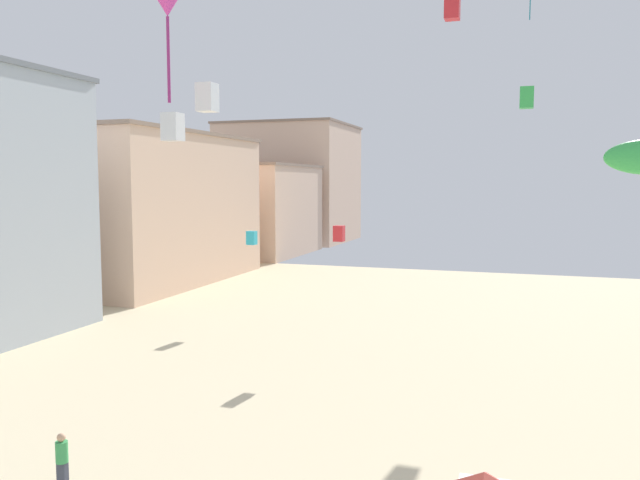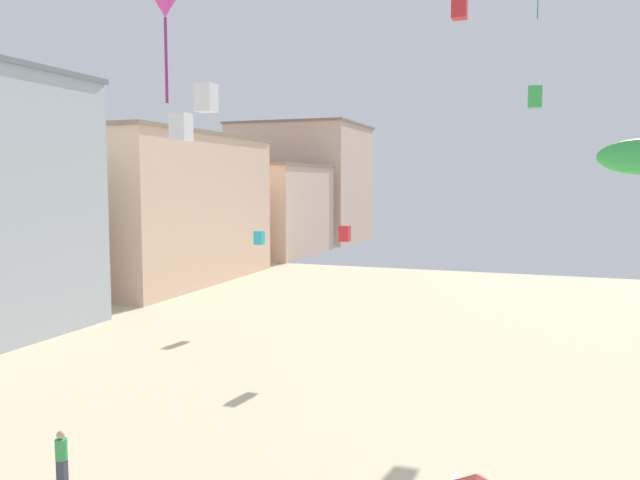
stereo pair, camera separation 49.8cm
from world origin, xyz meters
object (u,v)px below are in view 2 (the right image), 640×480
(kite_flyer, at_px, (62,455))
(kite_red_box_2, at_px, (345,234))
(kite_white_box, at_px, (181,127))
(kite_cyan_box, at_px, (259,238))
(kite_green_box, at_px, (535,97))
(kite_white_box_2, at_px, (206,98))
(kite_red_box, at_px, (459,7))

(kite_flyer, xyz_separation_m, kite_red_box_2, (2.88, 17.40, 5.04))
(kite_white_box, bearing_deg, kite_cyan_box, 14.15)
(kite_green_box, relative_size, kite_white_box, 0.68)
(kite_white_box_2, relative_size, kite_red_box_2, 1.01)
(kite_white_box_2, distance_m, kite_red_box_2, 15.34)
(kite_green_box, distance_m, kite_white_box_2, 22.83)
(kite_flyer, distance_m, kite_white_box, 25.67)
(kite_green_box, height_order, kite_white_box_2, kite_green_box)
(kite_white_box_2, bearing_deg, kite_red_box, 75.76)
(kite_green_box, xyz_separation_m, kite_red_box, (-3.99, -2.00, 4.73))
(kite_green_box, xyz_separation_m, kite_cyan_box, (-16.31, -1.46, -8.24))
(kite_red_box, height_order, kite_cyan_box, kite_red_box)
(kite_cyan_box, xyz_separation_m, kite_red_box_2, (7.26, -5.03, 0.85))
(kite_red_box, relative_size, kite_red_box_2, 1.54)
(kite_flyer, height_order, kite_green_box, kite_green_box)
(kite_flyer, relative_size, kite_red_box_2, 2.01)
(kite_green_box, relative_size, kite_white_box_2, 1.43)
(kite_flyer, distance_m, kite_red_box_2, 18.34)
(kite_cyan_box, relative_size, kite_red_box_2, 1.05)
(kite_green_box, relative_size, kite_red_box_2, 1.45)
(kite_green_box, height_order, kite_red_box, kite_red_box)
(kite_white_box, xyz_separation_m, kite_white_box_2, (12.31, -18.28, -0.99))
(kite_flyer, height_order, kite_white_box_2, kite_white_box_2)
(kite_flyer, distance_m, kite_cyan_box, 23.23)
(kite_red_box, relative_size, kite_white_box, 0.72)
(kite_red_box, bearing_deg, kite_white_box, -177.75)
(kite_cyan_box, bearing_deg, kite_white_box_2, -68.92)
(kite_cyan_box, bearing_deg, kite_red_box, -2.50)
(kite_flyer, xyz_separation_m, kite_white_box_2, (3.14, 2.94, 10.16))
(kite_white_box, bearing_deg, kite_red_box_2, -17.58)
(kite_green_box, height_order, kite_white_box, kite_green_box)
(kite_green_box, xyz_separation_m, kite_red_box_2, (-9.05, -6.49, -7.39))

